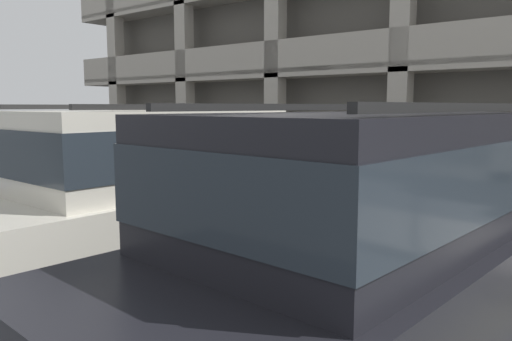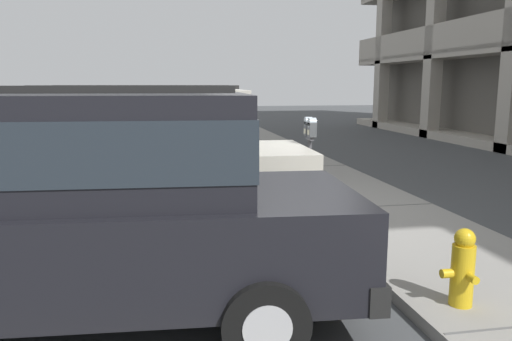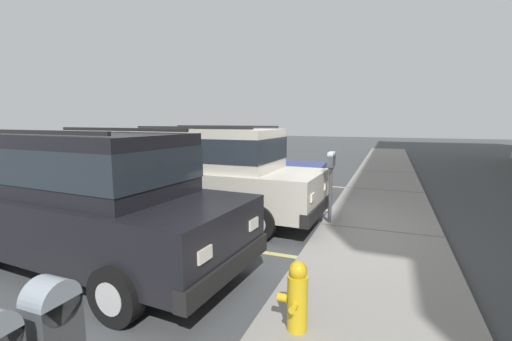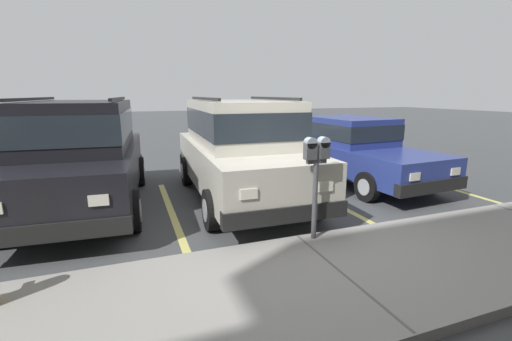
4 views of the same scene
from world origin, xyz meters
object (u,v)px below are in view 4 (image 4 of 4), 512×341
at_px(dark_hatchback, 82,150).
at_px(parking_meter_near, 316,164).
at_px(silver_suv, 240,146).
at_px(red_sedan, 353,148).

relative_size(dark_hatchback, parking_meter_near, 3.44).
bearing_deg(dark_hatchback, parking_meter_near, 140.50).
bearing_deg(dark_hatchback, silver_suv, 175.14).
distance_m(silver_suv, dark_hatchback, 2.92).
height_order(red_sedan, dark_hatchback, dark_hatchback).
distance_m(red_sedan, dark_hatchback, 5.92).
bearing_deg(red_sedan, silver_suv, 4.73).
relative_size(red_sedan, parking_meter_near, 3.21).
bearing_deg(red_sedan, dark_hatchback, -3.50).
bearing_deg(parking_meter_near, silver_suv, -84.06).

